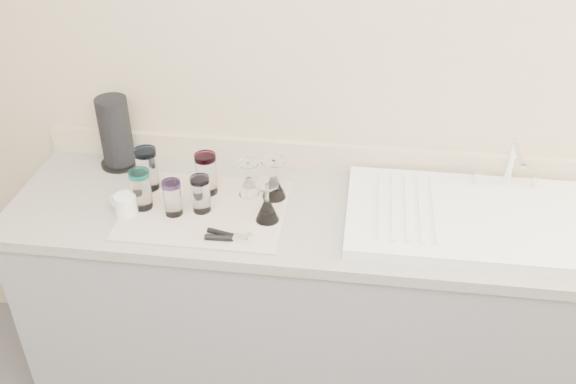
# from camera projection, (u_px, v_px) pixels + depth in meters

# --- Properties ---
(room_envelope) EXTENTS (3.54, 3.50, 2.52)m
(room_envelope) POSITION_uv_depth(u_px,v_px,m) (215.00, 321.00, 0.85)
(room_envelope) COLOR #55555A
(room_envelope) RESTS_ON ground
(counter_unit) EXTENTS (2.06, 0.62, 0.90)m
(counter_unit) POSITION_uv_depth(u_px,v_px,m) (304.00, 306.00, 2.45)
(counter_unit) COLOR gray
(counter_unit) RESTS_ON ground
(sink_unit) EXTENTS (0.82, 0.50, 0.22)m
(sink_unit) POSITION_uv_depth(u_px,v_px,m) (471.00, 217.00, 2.13)
(sink_unit) COLOR white
(sink_unit) RESTS_ON counter_unit
(dish_towel) EXTENTS (0.55, 0.42, 0.01)m
(dish_towel) POSITION_uv_depth(u_px,v_px,m) (205.00, 210.00, 2.19)
(dish_towel) COLOR beige
(dish_towel) RESTS_ON counter_unit
(tumbler_teal) EXTENTS (0.08, 0.08, 0.16)m
(tumbler_teal) POSITION_uv_depth(u_px,v_px,m) (147.00, 169.00, 2.26)
(tumbler_teal) COLOR white
(tumbler_teal) RESTS_ON dish_towel
(tumbler_purple) EXTENTS (0.08, 0.08, 0.15)m
(tumbler_purple) POSITION_uv_depth(u_px,v_px,m) (206.00, 173.00, 2.24)
(tumbler_purple) COLOR white
(tumbler_purple) RESTS_ON dish_towel
(tumbler_magenta) EXTENTS (0.07, 0.07, 0.14)m
(tumbler_magenta) POSITION_uv_depth(u_px,v_px,m) (141.00, 189.00, 2.16)
(tumbler_magenta) COLOR white
(tumbler_magenta) RESTS_ON dish_towel
(tumbler_blue) EXTENTS (0.06, 0.06, 0.13)m
(tumbler_blue) POSITION_uv_depth(u_px,v_px,m) (173.00, 198.00, 2.13)
(tumbler_blue) COLOR white
(tumbler_blue) RESTS_ON dish_towel
(tumbler_lavender) EXTENTS (0.07, 0.07, 0.13)m
(tumbler_lavender) POSITION_uv_depth(u_px,v_px,m) (201.00, 194.00, 2.15)
(tumbler_lavender) COLOR white
(tumbler_lavender) RESTS_ON dish_towel
(goblet_back_left) EXTENTS (0.07, 0.07, 0.13)m
(goblet_back_left) POSITION_uv_depth(u_px,v_px,m) (249.00, 184.00, 2.24)
(goblet_back_left) COLOR white
(goblet_back_left) RESTS_ON dish_towel
(goblet_back_right) EXTENTS (0.08, 0.08, 0.15)m
(goblet_back_right) POSITION_uv_depth(u_px,v_px,m) (274.00, 184.00, 2.22)
(goblet_back_right) COLOR white
(goblet_back_right) RESTS_ON dish_towel
(goblet_front_right) EXTENTS (0.08, 0.08, 0.14)m
(goblet_front_right) POSITION_uv_depth(u_px,v_px,m) (267.00, 207.00, 2.11)
(goblet_front_right) COLOR white
(goblet_front_right) RESTS_ON dish_towel
(can_opener) EXTENTS (0.15, 0.06, 0.02)m
(can_opener) POSITION_uv_depth(u_px,v_px,m) (229.00, 237.00, 2.04)
(can_opener) COLOR silver
(can_opener) RESTS_ON dish_towel
(white_mug) EXTENTS (0.11, 0.10, 0.08)m
(white_mug) POSITION_uv_depth(u_px,v_px,m) (125.00, 205.00, 2.16)
(white_mug) COLOR white
(white_mug) RESTS_ON counter_unit
(paper_towel_roll) EXTENTS (0.15, 0.15, 0.27)m
(paper_towel_roll) POSITION_uv_depth(u_px,v_px,m) (116.00, 133.00, 2.38)
(paper_towel_roll) COLOR black
(paper_towel_roll) RESTS_ON counter_unit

